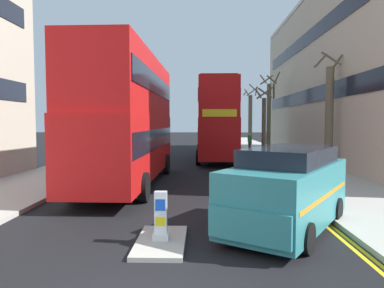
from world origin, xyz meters
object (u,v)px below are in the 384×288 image
at_px(double_decker_bus_oncoming, 216,118).
at_px(keep_left_bollard, 161,218).
at_px(pedestrian_far, 250,142).
at_px(taxi_minivan, 287,189).
at_px(double_decker_bus_away, 129,116).

bearing_deg(double_decker_bus_oncoming, keep_left_bollard, -96.19).
bearing_deg(pedestrian_far, keep_left_bollard, -102.19).
bearing_deg(pedestrian_far, taxi_minivan, -95.33).
distance_m(taxi_minivan, pedestrian_far, 23.30).
height_order(taxi_minivan, pedestrian_far, taxi_minivan).
height_order(double_decker_bus_away, taxi_minivan, double_decker_bus_away).
relative_size(double_decker_bus_oncoming, pedestrian_far, 6.68).
relative_size(double_decker_bus_away, double_decker_bus_oncoming, 1.00).
relative_size(keep_left_bollard, pedestrian_far, 0.69).
bearing_deg(taxi_minivan, double_decker_bus_away, 129.30).
xyz_separation_m(keep_left_bollard, double_decker_bus_oncoming, (1.98, 18.23, 2.42)).
xyz_separation_m(keep_left_bollard, pedestrian_far, (5.25, 24.28, 0.38)).
distance_m(keep_left_bollard, taxi_minivan, 3.30).
bearing_deg(keep_left_bollard, taxi_minivan, 19.37).
xyz_separation_m(keep_left_bollard, double_decker_bus_away, (-2.26, 7.61, 2.42)).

